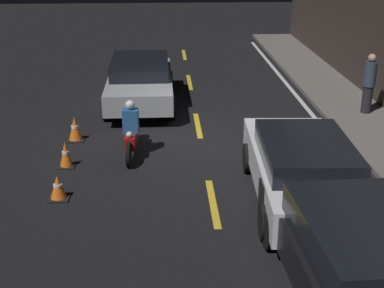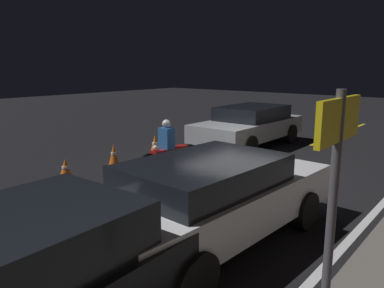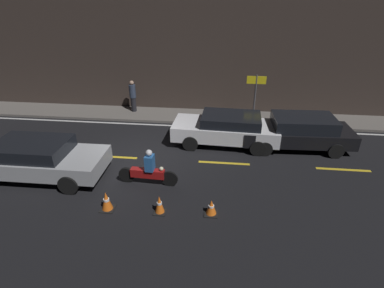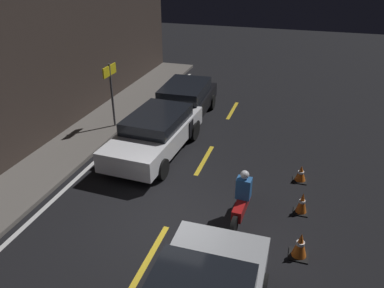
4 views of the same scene
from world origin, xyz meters
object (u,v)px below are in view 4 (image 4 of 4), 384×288
object	(u,v)px
van_black	(184,101)
traffic_cone_far	(301,174)
sedan_white	(156,132)
traffic_cone_near	(300,245)
traffic_cone_mid	(302,203)
shop_sign	(111,83)
motorcycle	(242,200)

from	to	relation	value
van_black	traffic_cone_far	world-z (taller)	van_black
sedan_white	traffic_cone_near	xyz separation A→B (m)	(-3.60, -4.88, -0.43)
van_black	traffic_cone_mid	world-z (taller)	van_black
shop_sign	traffic_cone_near	bearing A→B (deg)	-124.61
sedan_white	traffic_cone_mid	xyz separation A→B (m)	(-1.96, -4.84, -0.45)
motorcycle	traffic_cone_near	size ratio (longest dim) A/B	3.33
sedan_white	traffic_cone_far	size ratio (longest dim) A/B	9.04
traffic_cone_mid	traffic_cone_far	xyz separation A→B (m)	(1.56, 0.10, -0.05)
van_black	motorcycle	world-z (taller)	van_black
van_black	motorcycle	size ratio (longest dim) A/B	2.18
van_black	traffic_cone_far	xyz separation A→B (m)	(-3.42, -4.76, -0.50)
sedan_white	traffic_cone_far	world-z (taller)	sedan_white
traffic_cone_mid	shop_sign	world-z (taller)	shop_sign
van_black	traffic_cone_near	size ratio (longest dim) A/B	7.27
sedan_white	shop_sign	distance (m)	2.81
motorcycle	shop_sign	bearing A→B (deg)	57.87
traffic_cone_far	shop_sign	distance (m)	7.37
traffic_cone_far	traffic_cone_mid	bearing A→B (deg)	-176.42
sedan_white	shop_sign	xyz separation A→B (m)	(1.31, 2.24, 1.07)
sedan_white	motorcycle	distance (m)	4.32
motorcycle	shop_sign	world-z (taller)	shop_sign
van_black	traffic_cone_mid	bearing A→B (deg)	42.03
traffic_cone_far	shop_sign	xyz separation A→B (m)	(1.71, 6.99, 1.57)
sedan_white	traffic_cone_near	size ratio (longest dim) A/B	7.20
traffic_cone_near	traffic_cone_far	xyz separation A→B (m)	(3.20, 0.13, -0.06)
traffic_cone_far	shop_sign	world-z (taller)	shop_sign
sedan_white	van_black	distance (m)	3.01
sedan_white	motorcycle	world-z (taller)	sedan_white
traffic_cone_near	van_black	bearing A→B (deg)	36.45
sedan_white	traffic_cone_far	bearing A→B (deg)	87.82
sedan_white	traffic_cone_far	distance (m)	4.79
traffic_cone_far	shop_sign	bearing A→B (deg)	76.22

